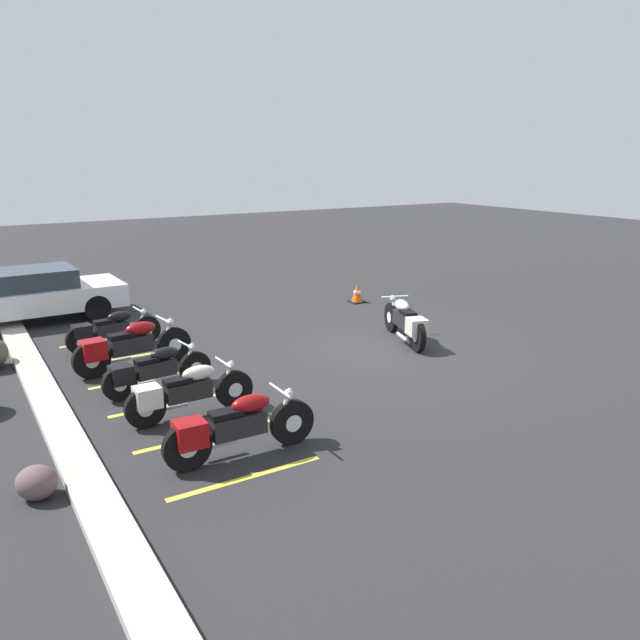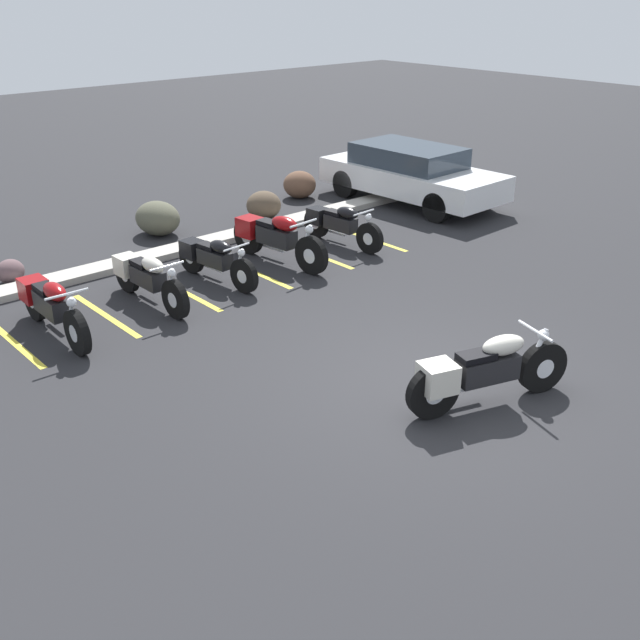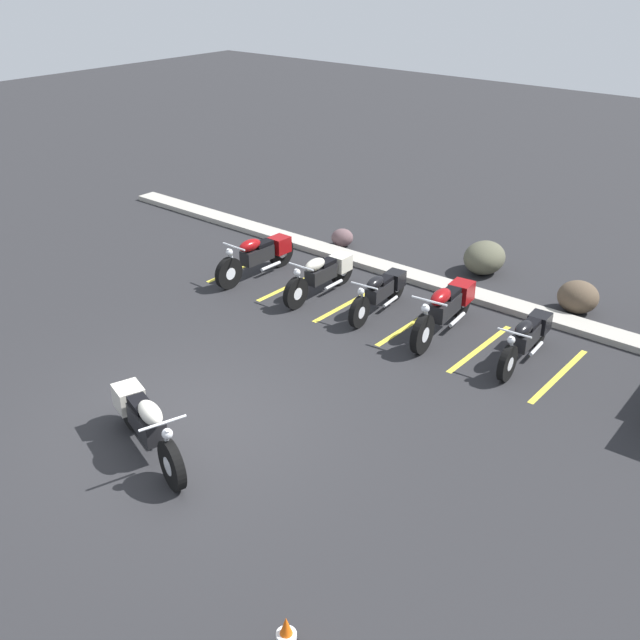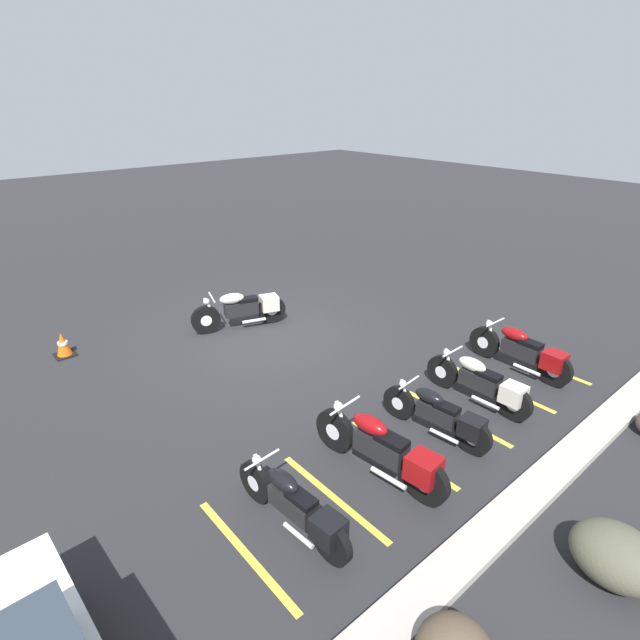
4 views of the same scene
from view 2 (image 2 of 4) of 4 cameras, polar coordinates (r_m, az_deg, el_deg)
ground at (r=9.70m, az=8.23°, el=-4.77°), size 60.00×60.00×0.00m
motorcycle_cream_featured at (r=9.10m, az=12.26°, el=-3.82°), size 2.16×0.96×0.88m
parked_bike_0 at (r=11.41m, az=-19.85°, el=1.12°), size 0.61×2.17×0.86m
parked_bike_1 at (r=12.11m, az=-13.11°, el=3.21°), size 0.58×2.07×0.81m
parked_bike_2 at (r=12.82m, az=-8.17°, el=4.69°), size 0.57×1.95×0.77m
parked_bike_3 at (r=13.59m, az=-3.52°, el=6.37°), size 0.68×2.30×0.90m
parked_bike_4 at (r=14.55m, az=1.41°, el=7.37°), size 0.56×1.99×0.78m
car_white at (r=17.53m, az=6.96°, el=11.07°), size 1.92×4.35×1.29m
concrete_curb at (r=14.29m, az=-11.70°, el=5.03°), size 18.00×0.50×0.12m
landscape_rock_0 at (r=17.85m, az=-1.56°, el=10.28°), size 1.07×1.07×0.63m
landscape_rock_1 at (r=15.49m, az=-12.26°, el=7.59°), size 0.87×1.04×0.68m
landscape_rock_2 at (r=16.23m, az=-4.31°, el=8.71°), size 0.99×0.98×0.60m
landscape_rock_3 at (r=13.72m, az=-22.53°, el=3.44°), size 0.67×0.66×0.41m
stall_line_0 at (r=11.50m, az=-22.30°, el=-1.58°), size 0.10×2.10×0.00m
stall_line_1 at (r=11.95m, az=-16.02°, el=0.35°), size 0.10×2.10×0.00m
stall_line_2 at (r=12.55m, az=-10.26°, el=2.11°), size 0.10×2.10×0.00m
stall_line_3 at (r=13.27m, az=-5.07°, el=3.68°), size 0.10×2.10×0.00m
stall_line_4 at (r=14.10m, az=-0.44°, el=5.05°), size 0.10×2.10×0.00m
stall_line_5 at (r=15.02m, az=3.66°, el=6.23°), size 0.10×2.10×0.00m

